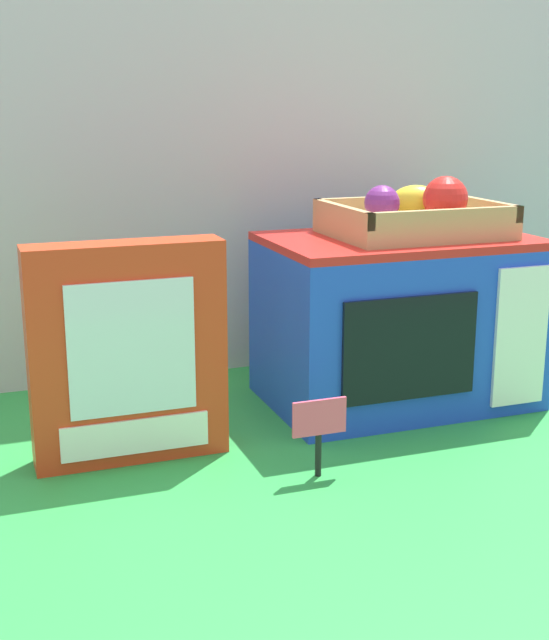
{
  "coord_description": "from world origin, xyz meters",
  "views": [
    {
      "loc": [
        -0.45,
        -1.09,
        0.45
      ],
      "look_at": [
        -0.05,
        0.01,
        0.16
      ],
      "focal_mm": 48.56,
      "sensor_mm": 36.0,
      "label": 1
    }
  ],
  "objects": [
    {
      "name": "ground_plane",
      "position": [
        0.0,
        0.0,
        0.0
      ],
      "size": [
        1.7,
        1.7,
        0.0
      ],
      "primitive_type": "plane",
      "color": "green",
      "rests_on": "ground"
    },
    {
      "name": "display_back_panel",
      "position": [
        0.0,
        0.3,
        0.36
      ],
      "size": [
        1.61,
        0.03,
        0.72
      ],
      "primitive_type": "cube",
      "color": "#B7BABF",
      "rests_on": "ground"
    },
    {
      "name": "toy_microwave",
      "position": [
        0.16,
        0.05,
        0.13
      ],
      "size": [
        0.39,
        0.26,
        0.26
      ],
      "color": "blue",
      "rests_on": "ground"
    },
    {
      "name": "food_groups_crate",
      "position": [
        0.19,
        0.05,
        0.28
      ],
      "size": [
        0.25,
        0.19,
        0.09
      ],
      "color": "tan",
      "rests_on": "toy_microwave"
    },
    {
      "name": "cookie_set_box",
      "position": [
        -0.27,
        -0.04,
        0.14
      ],
      "size": [
        0.25,
        0.06,
        0.28
      ],
      "color": "red",
      "rests_on": "ground"
    },
    {
      "name": "price_sign",
      "position": [
        -0.06,
        -0.17,
        0.07
      ],
      "size": [
        0.07,
        0.01,
        0.1
      ],
      "color": "black",
      "rests_on": "ground"
    }
  ]
}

